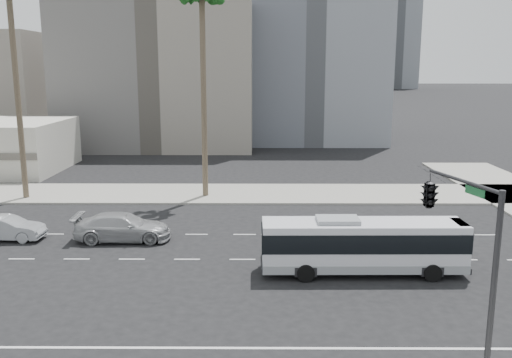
{
  "coord_description": "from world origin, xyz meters",
  "views": [
    {
      "loc": [
        0.9,
        -27.88,
        10.15
      ],
      "look_at": [
        0.71,
        4.0,
        3.64
      ],
      "focal_mm": 38.09,
      "sensor_mm": 36.0,
      "label": 1
    }
  ],
  "objects_px": {
    "city_bus": "(363,244)",
    "car_a": "(123,227)",
    "car_b": "(7,228)",
    "traffic_signal": "(435,202)"
  },
  "relations": [
    {
      "from": "car_a",
      "to": "car_b",
      "type": "relative_size",
      "value": 1.3
    },
    {
      "from": "car_b",
      "to": "traffic_signal",
      "type": "bearing_deg",
      "value": -120.26
    },
    {
      "from": "traffic_signal",
      "to": "car_a",
      "type": "bearing_deg",
      "value": 122.39
    },
    {
      "from": "city_bus",
      "to": "traffic_signal",
      "type": "distance_m",
      "value": 9.04
    },
    {
      "from": "city_bus",
      "to": "car_b",
      "type": "relative_size",
      "value": 2.3
    },
    {
      "from": "car_a",
      "to": "car_b",
      "type": "xyz_separation_m",
      "value": [
        -7.01,
        0.04,
        -0.1
      ]
    },
    {
      "from": "city_bus",
      "to": "car_a",
      "type": "distance_m",
      "value": 14.4
    },
    {
      "from": "car_b",
      "to": "traffic_signal",
      "type": "xyz_separation_m",
      "value": [
        21.19,
        -13.3,
        4.95
      ]
    },
    {
      "from": "car_b",
      "to": "city_bus",
      "type": "bearing_deg",
      "value": -102.75
    },
    {
      "from": "car_b",
      "to": "traffic_signal",
      "type": "height_order",
      "value": "traffic_signal"
    }
  ]
}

